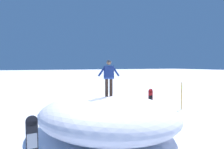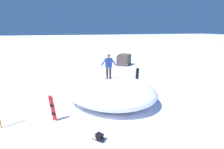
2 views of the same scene
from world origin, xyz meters
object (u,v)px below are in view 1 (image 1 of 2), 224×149
snowboarder_standing (109,75)px  snowboard_secondary_upright (150,101)px  trail_marker_pole (182,95)px  snowboard_primary_upright (32,148)px  backpack_far (107,106)px

snowboarder_standing → snowboard_secondary_upright: snowboarder_standing is taller
snowboard_secondary_upright → trail_marker_pole: size_ratio=0.83×
snowboard_primary_upright → snowboard_secondary_upright: (6.47, 3.74, -0.10)m
snowboard_secondary_upright → trail_marker_pole: 2.54m
trail_marker_pole → snowboard_secondary_upright: bearing=178.5°
snowboarder_standing → snowboard_secondary_upright: size_ratio=1.04×
snowboard_secondary_upright → backpack_far: snowboard_secondary_upright is taller
snowboard_secondary_upright → trail_marker_pole: (2.54, -0.07, 0.18)m
snowboarder_standing → snowboard_primary_upright: snowboarder_standing is taller
backpack_far → snowboard_secondary_upright: bearing=-46.9°
snowboard_primary_upright → trail_marker_pole: 9.73m
snowboard_primary_upright → backpack_far: 7.44m
snowboarder_standing → trail_marker_pole: snowboarder_standing is taller
snowboarder_standing → snowboard_secondary_upright: 4.27m
backpack_far → trail_marker_pole: 5.23m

